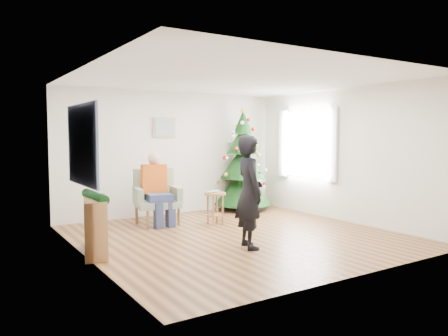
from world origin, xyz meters
TOP-DOWN VIEW (x-y plane):
  - floor at (0.00, 0.00)m, footprint 5.00×5.00m
  - ceiling at (0.00, 0.00)m, footprint 5.00×5.00m
  - wall_back at (0.00, 2.50)m, footprint 5.00×0.00m
  - wall_front at (0.00, -2.50)m, footprint 5.00×0.00m
  - wall_left at (-2.50, 0.00)m, footprint 0.00×5.00m
  - wall_right at (2.50, 0.00)m, footprint 0.00×5.00m
  - window_panel at (2.47, 1.00)m, footprint 0.04×1.30m
  - curtains at (2.44, 1.00)m, footprint 0.05×1.75m
  - christmas_tree at (1.57, 2.11)m, footprint 1.29×1.29m
  - stool at (0.16, 1.00)m, footprint 0.41×0.41m
  - laptop at (0.16, 1.00)m, footprint 0.40×0.35m
  - armchair at (-0.76, 1.63)m, footprint 0.94×0.89m
  - seated_person at (-0.77, 1.57)m, footprint 0.52×0.71m
  - standing_man at (-0.30, -0.73)m, footprint 0.55×0.70m
  - game_controller at (-0.12, -0.76)m, footprint 0.07×0.13m
  - console at (-2.33, 0.18)m, footprint 0.55×1.04m
  - garland at (-2.33, 0.18)m, footprint 0.14×0.90m
  - tapestry at (-2.46, 0.30)m, footprint 0.03×1.50m
  - framed_picture at (-0.20, 2.46)m, footprint 0.52×0.05m

SIDE VIEW (x-z plane):
  - floor at x=0.00m, z-range 0.00..0.00m
  - stool at x=0.16m, z-range 0.01..0.62m
  - armchair at x=-0.76m, z-range -0.13..0.91m
  - console at x=-2.33m, z-range 0.00..0.80m
  - laptop at x=0.16m, z-range 0.61..0.64m
  - seated_person at x=-0.77m, z-range 0.03..1.39m
  - garland at x=-2.33m, z-range 0.75..0.89m
  - standing_man at x=-0.30m, z-range 0.00..1.69m
  - christmas_tree at x=1.57m, z-range -0.12..2.21m
  - game_controller at x=-0.12m, z-range 1.11..1.14m
  - wall_back at x=0.00m, z-range -1.20..3.80m
  - wall_front at x=0.00m, z-range -1.20..3.80m
  - wall_left at x=-2.50m, z-range -1.20..3.80m
  - wall_right at x=2.50m, z-range -1.20..3.80m
  - window_panel at x=2.47m, z-range 0.80..2.20m
  - curtains at x=2.44m, z-range 0.75..2.25m
  - tapestry at x=-2.46m, z-range 0.98..2.12m
  - framed_picture at x=-0.20m, z-range 1.64..2.06m
  - ceiling at x=0.00m, z-range 2.60..2.60m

